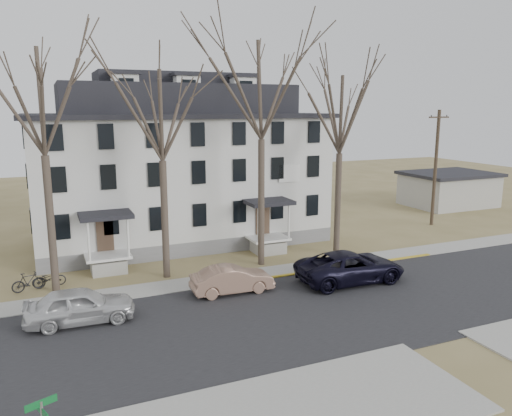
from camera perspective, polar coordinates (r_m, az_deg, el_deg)
name	(u,v)px	position (r m, az deg, el deg)	size (l,w,h in m)	color
ground	(329,329)	(23.01, 8.39, -13.57)	(120.00, 120.00, 0.00)	olive
main_road	(308,313)	(24.58, 5.91, -11.82)	(120.00, 10.00, 0.04)	#27272A
far_sidewalk	(258,275)	(29.60, 0.22, -7.65)	(120.00, 2.00, 0.08)	#A09F97
yellow_curb	(339,269)	(31.10, 9.44, -6.86)	(14.00, 0.25, 0.06)	gold
boarding_house	(179,167)	(37.02, -8.80, 4.63)	(20.80, 12.36, 12.05)	slate
distant_building	(449,189)	(53.49, 21.14, 2.05)	(8.50, 6.50, 3.35)	#A09F97
tree_far_left	(40,94)	(27.48, -23.47, 11.90)	(8.40, 8.40, 13.72)	#473B31
tree_mid_left	(161,109)	(28.14, -10.84, 11.08)	(7.80, 7.80, 12.74)	#473B31
tree_center	(261,83)	(30.06, 0.63, 14.11)	(9.00, 9.00, 14.70)	#473B31
tree_mid_right	(341,109)	(32.64, 9.67, 11.14)	(7.80, 7.80, 12.74)	#473B31
utility_pole_far	(435,167)	(43.62, 19.83, 4.47)	(2.00, 0.28, 9.50)	#3D3023
car_silver	(80,306)	(24.38, -19.47, -10.55)	(1.94, 4.83, 1.64)	silver
car_tan	(232,280)	(26.64, -2.75, -8.23)	(1.52, 4.36, 1.44)	#97725D
car_navy	(350,267)	(28.67, 10.75, -6.69)	(2.86, 6.20, 1.72)	black
bicycle_left	(49,279)	(29.78, -22.57, -7.52)	(0.60, 1.73, 0.91)	black
bicycle_right	(29,282)	(29.48, -24.54, -7.75)	(0.49, 1.72, 1.03)	black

